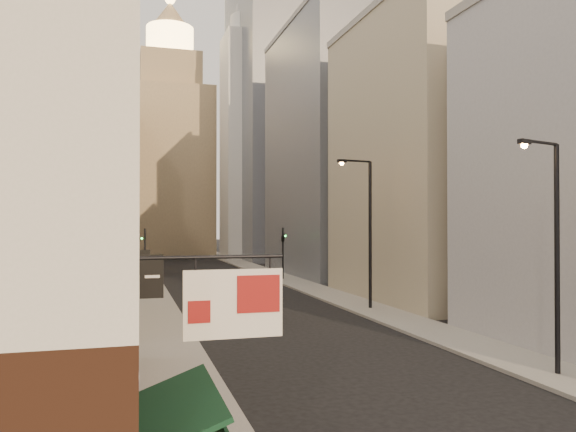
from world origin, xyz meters
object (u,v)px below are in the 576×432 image
at_px(streetlamp_mid, 367,225).
at_px(traffic_light_left, 145,249).
at_px(white_tower, 250,137).
at_px(streetlamp_near, 553,243).
at_px(clock_tower, 170,152).
at_px(traffic_light_right, 283,241).

bearing_deg(streetlamp_mid, traffic_light_left, 122.24).
xyz_separation_m(white_tower, streetlamp_mid, (-3.72, -51.63, -13.27)).
xyz_separation_m(white_tower, streetlamp_near, (-3.75, -67.54, -13.88)).
relative_size(streetlamp_mid, traffic_light_left, 1.87).
xyz_separation_m(clock_tower, traffic_light_right, (7.19, -46.48, -13.92)).
relative_size(streetlamp_near, traffic_light_left, 1.65).
bearing_deg(streetlamp_mid, clock_tower, 86.57).
distance_m(streetlamp_near, streetlamp_mid, 15.91).
distance_m(clock_tower, traffic_light_right, 49.05).
height_order(clock_tower, streetlamp_near, clock_tower).
bearing_deg(streetlamp_near, clock_tower, 79.00).
bearing_deg(white_tower, streetlamp_near, -93.17).
height_order(white_tower, traffic_light_right, white_tower).
relative_size(streetlamp_mid, traffic_light_right, 1.87).
bearing_deg(streetlamp_near, streetlamp_mid, 73.82).
distance_m(streetlamp_near, traffic_light_left, 32.98).
relative_size(clock_tower, traffic_light_left, 8.98).
xyz_separation_m(streetlamp_mid, traffic_light_left, (-12.97, 14.40, -1.96)).
bearing_deg(clock_tower, traffic_light_right, -81.21).
xyz_separation_m(traffic_light_left, traffic_light_right, (12.87, 4.75, 0.33)).
height_order(streetlamp_near, traffic_light_right, streetlamp_near).
distance_m(white_tower, streetlamp_near, 69.05).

